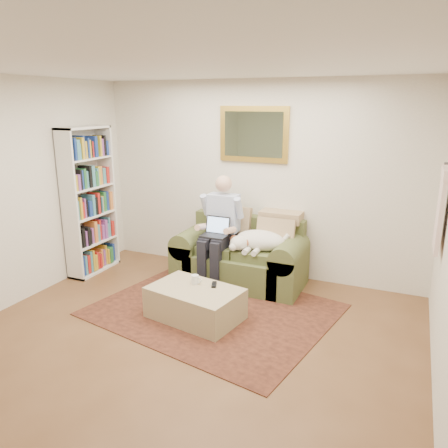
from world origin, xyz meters
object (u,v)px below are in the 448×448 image
Objects in this scene: sofa at (240,261)px; bookshelf at (89,201)px; sleeping_dog at (260,240)px; laptop at (216,231)px; coffee_mug at (195,279)px; seated_man at (218,232)px; ottoman at (195,303)px.

bookshelf is (-2.05, -0.44, 0.71)m from sofa.
sofa reaches higher than sleeping_dog.
laptop is at bearing -166.36° from sleeping_dog.
sofa is 16.69× the size of coffee_mug.
coffee_mug is (-0.13, -1.04, 0.12)m from sofa.
bookshelf reaches higher than coffee_mug.
bookshelf is (-2.35, -0.36, 0.36)m from sleeping_dog.
seated_man is 4.33× the size of laptop.
laptop is 0.16× the size of bookshelf.
laptop is 1.83m from bookshelf.
coffee_mug is 0.05× the size of bookshelf.
sofa is 2.21m from bookshelf.
ottoman is at bearing -109.38° from sleeping_dog.
bookshelf is (-1.92, 0.59, 0.59)m from coffee_mug.
ottoman is at bearing -80.13° from seated_man.
seated_man is at bearing 90.00° from laptop.
laptop is 0.47× the size of sleeping_dog.
bookshelf reaches higher than sofa.
sofa is 1.71× the size of ottoman.
sofa is at bearing 86.21° from ottoman.
sofa is 1.05m from coffee_mug.
sleeping_dog is at bearing -15.74° from sofa.
bookshelf is at bearing -171.31° from sleeping_dog.
sleeping_dog is 0.70× the size of ottoman.
sofa is 0.56m from laptop.
seated_man reaches higher than sleeping_dog.
sleeping_dog is at bearing 70.62° from ottoman.
ottoman is at bearing -93.79° from sofa.
ottoman is (0.17, -1.00, -0.52)m from seated_man.
laptop reaches higher than coffee_mug.
ottoman is 9.78× the size of coffee_mug.
laptop reaches higher than ottoman.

